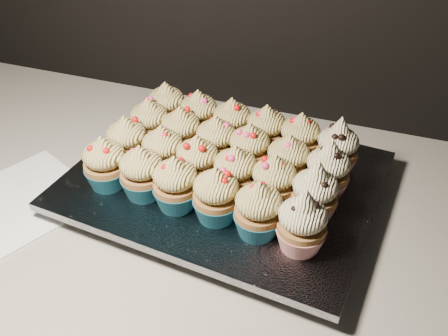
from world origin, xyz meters
The scene contains 28 objects.
worktop centered at (0.00, 1.70, 0.88)m, with size 2.44×0.64×0.04m, color beige.
napkin centered at (-0.13, 1.61, 0.90)m, with size 0.18×0.18×0.00m, color white.
baking_tray centered at (0.15, 1.73, 0.91)m, with size 0.41×0.31×0.02m, color black.
foil_lining centered at (0.15, 1.73, 0.93)m, with size 0.44×0.35×0.01m, color silver.
cupcake_0 centered at (0.00, 1.66, 0.97)m, with size 0.06×0.06×0.08m.
cupcake_1 centered at (0.06, 1.66, 0.97)m, with size 0.06×0.06×0.08m.
cupcake_2 centered at (0.11, 1.65, 0.97)m, with size 0.06×0.06×0.08m.
cupcake_3 centered at (0.17, 1.64, 0.97)m, with size 0.06×0.06×0.08m.
cupcake_4 centered at (0.23, 1.64, 0.97)m, with size 0.06×0.06×0.08m.
cupcake_5 centered at (0.29, 1.63, 0.97)m, with size 0.06×0.06×0.10m.
cupcake_6 centered at (0.00, 1.72, 0.97)m, with size 0.06×0.06×0.08m.
cupcake_7 centered at (0.06, 1.71, 0.97)m, with size 0.06×0.06×0.08m.
cupcake_8 centered at (0.12, 1.70, 0.97)m, with size 0.06×0.06×0.08m.
cupcake_9 centered at (0.18, 1.70, 0.97)m, with size 0.06×0.06×0.08m.
cupcake_10 centered at (0.24, 1.70, 0.97)m, with size 0.06×0.06×0.08m.
cupcake_11 centered at (0.29, 1.69, 0.97)m, with size 0.06×0.06×0.10m.
cupcake_12 centered at (0.01, 1.78, 0.97)m, with size 0.06×0.06×0.08m.
cupcake_13 centered at (0.07, 1.77, 0.97)m, with size 0.06×0.06×0.08m.
cupcake_14 centered at (0.13, 1.76, 0.97)m, with size 0.06×0.06×0.08m.
cupcake_15 centered at (0.18, 1.76, 0.97)m, with size 0.06×0.06×0.08m.
cupcake_16 centered at (0.24, 1.75, 0.97)m, with size 0.06×0.06×0.08m.
cupcake_17 centered at (0.30, 1.74, 0.97)m, with size 0.06×0.06×0.10m.
cupcake_18 centered at (0.01, 1.83, 0.97)m, with size 0.06×0.06×0.08m.
cupcake_19 centered at (0.07, 1.83, 0.97)m, with size 0.06×0.06×0.08m.
cupcake_20 centered at (0.13, 1.82, 0.97)m, with size 0.06×0.06×0.08m.
cupcake_21 centered at (0.19, 1.82, 0.97)m, with size 0.06×0.06×0.08m.
cupcake_22 centered at (0.24, 1.81, 0.97)m, with size 0.06×0.06×0.08m.
cupcake_23 centered at (0.30, 1.80, 0.97)m, with size 0.06×0.06×0.10m.
Camera 1 is at (0.35, 1.18, 1.39)m, focal length 40.00 mm.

